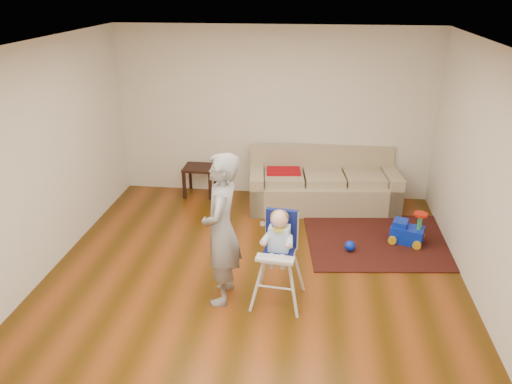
# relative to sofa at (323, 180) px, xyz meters

# --- Properties ---
(ground) EXTENTS (5.50, 5.50, 0.00)m
(ground) POSITION_rel_sofa_xyz_m (-0.82, -2.30, -0.44)
(ground) COLOR #462A07
(ground) RESTS_ON ground
(room_envelope) EXTENTS (5.04, 5.52, 2.72)m
(room_envelope) POSITION_rel_sofa_xyz_m (-0.82, -1.77, 1.43)
(room_envelope) COLOR silver
(room_envelope) RESTS_ON ground
(sofa) EXTENTS (2.37, 1.18, 0.88)m
(sofa) POSITION_rel_sofa_xyz_m (0.00, 0.00, 0.00)
(sofa) COLOR tan
(sofa) RESTS_ON ground
(side_table) EXTENTS (0.49, 0.49, 0.49)m
(side_table) POSITION_rel_sofa_xyz_m (-2.02, 0.25, -0.20)
(side_table) COLOR black
(side_table) RESTS_ON ground
(area_rug) EXTENTS (2.28, 1.81, 0.02)m
(area_rug) POSITION_rel_sofa_xyz_m (0.86, -1.09, -0.43)
(area_rug) COLOR black
(area_rug) RESTS_ON ground
(ride_on_toy) EXTENTS (0.49, 0.42, 0.46)m
(ride_on_toy) POSITION_rel_sofa_xyz_m (1.14, -1.08, -0.19)
(ride_on_toy) COLOR #0A28CA
(ride_on_toy) RESTS_ON area_rug
(toy_ball) EXTENTS (0.14, 0.14, 0.14)m
(toy_ball) POSITION_rel_sofa_xyz_m (0.36, -1.42, -0.35)
(toy_ball) COLOR #0A28CA
(toy_ball) RESTS_ON area_rug
(high_chair) EXTENTS (0.56, 0.56, 1.11)m
(high_chair) POSITION_rel_sofa_xyz_m (-0.49, -2.61, 0.10)
(high_chair) COLOR silver
(high_chair) RESTS_ON ground
(adult) EXTENTS (0.41, 0.63, 1.71)m
(adult) POSITION_rel_sofa_xyz_m (-1.11, -2.62, 0.41)
(adult) COLOR gray
(adult) RESTS_ON ground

